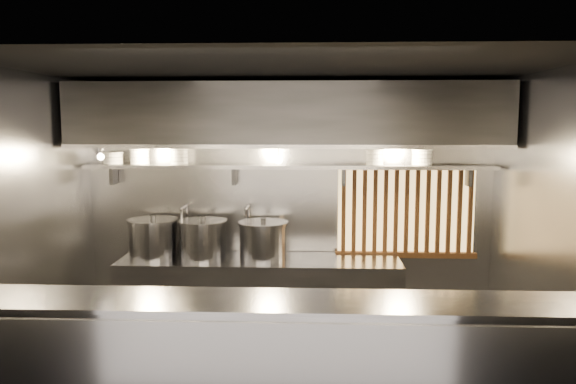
# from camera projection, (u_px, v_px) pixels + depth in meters

# --- Properties ---
(ceiling) EXTENTS (4.50, 4.50, 0.00)m
(ceiling) POSITION_uv_depth(u_px,v_px,m) (282.00, 68.00, 4.64)
(ceiling) COLOR black
(ceiling) RESTS_ON wall_back
(wall_back) EXTENTS (4.50, 0.00, 4.50)m
(wall_back) POSITION_uv_depth(u_px,v_px,m) (289.00, 208.00, 6.30)
(wall_back) COLOR gray
(wall_back) RESTS_ON floor
(wall_left) EXTENTS (0.00, 3.00, 3.00)m
(wall_left) POSITION_uv_depth(u_px,v_px,m) (25.00, 232.00, 4.91)
(wall_left) COLOR gray
(wall_left) RESTS_ON floor
(wall_right) EXTENTS (0.00, 3.00, 3.00)m
(wall_right) POSITION_uv_depth(u_px,v_px,m) (549.00, 237.00, 4.71)
(wall_right) COLOR gray
(wall_right) RESTS_ON floor
(serving_counter) EXTENTS (4.50, 0.56, 1.13)m
(serving_counter) POSITION_uv_depth(u_px,v_px,m) (275.00, 377.00, 3.96)
(serving_counter) COLOR gray
(serving_counter) RESTS_ON floor
(cooking_bench) EXTENTS (3.00, 0.70, 0.90)m
(cooking_bench) POSITION_uv_depth(u_px,v_px,m) (260.00, 300.00, 6.06)
(cooking_bench) COLOR gray
(cooking_bench) RESTS_ON floor
(bowl_shelf) EXTENTS (4.40, 0.34, 0.04)m
(bowl_shelf) POSITION_uv_depth(u_px,v_px,m) (288.00, 166.00, 6.06)
(bowl_shelf) COLOR gray
(bowl_shelf) RESTS_ON wall_back
(exhaust_hood) EXTENTS (4.40, 0.81, 0.65)m
(exhaust_hood) POSITION_uv_depth(u_px,v_px,m) (287.00, 115.00, 5.77)
(exhaust_hood) COLOR #2D2D30
(exhaust_hood) RESTS_ON ceiling
(wood_screen) EXTENTS (1.56, 0.09, 1.04)m
(wood_screen) POSITION_uv_depth(u_px,v_px,m) (406.00, 211.00, 6.20)
(wood_screen) COLOR #FFCD72
(wood_screen) RESTS_ON wall_back
(faucet_left) EXTENTS (0.04, 0.30, 0.50)m
(faucet_left) POSITION_uv_depth(u_px,v_px,m) (185.00, 217.00, 6.23)
(faucet_left) COLOR silver
(faucet_left) RESTS_ON wall_back
(faucet_right) EXTENTS (0.04, 0.30, 0.50)m
(faucet_right) POSITION_uv_depth(u_px,v_px,m) (248.00, 218.00, 6.20)
(faucet_right) COLOR silver
(faucet_right) RESTS_ON wall_back
(heat_lamp) EXTENTS (0.25, 0.35, 0.20)m
(heat_lamp) POSITION_uv_depth(u_px,v_px,m) (99.00, 151.00, 5.65)
(heat_lamp) COLOR gray
(heat_lamp) RESTS_ON exhaust_hood
(pendant_bulb) EXTENTS (0.09, 0.09, 0.19)m
(pendant_bulb) POSITION_uv_depth(u_px,v_px,m) (278.00, 160.00, 5.94)
(pendant_bulb) COLOR #2D2D30
(pendant_bulb) RESTS_ON exhaust_hood
(stock_pot_left) EXTENTS (0.68, 0.68, 0.46)m
(stock_pot_left) POSITION_uv_depth(u_px,v_px,m) (203.00, 239.00, 6.01)
(stock_pot_left) COLOR gray
(stock_pot_left) RESTS_ON cooking_bench
(stock_pot_mid) EXTENTS (0.60, 0.60, 0.46)m
(stock_pot_mid) POSITION_uv_depth(u_px,v_px,m) (153.00, 238.00, 6.06)
(stock_pot_mid) COLOR gray
(stock_pot_mid) RESTS_ON cooking_bench
(stock_pot_right) EXTENTS (0.71, 0.71, 0.44)m
(stock_pot_right) POSITION_uv_depth(u_px,v_px,m) (263.00, 240.00, 6.01)
(stock_pot_right) COLOR gray
(stock_pot_right) RESTS_ON cooking_bench
(bowl_stack_0) EXTENTS (0.23, 0.23, 0.13)m
(bowl_stack_0) POSITION_uv_depth(u_px,v_px,m) (113.00, 158.00, 6.13)
(bowl_stack_0) COLOR silver
(bowl_stack_0) RESTS_ON bowl_shelf
(bowl_stack_1) EXTENTS (0.22, 0.22, 0.17)m
(bowl_stack_1) POSITION_uv_depth(u_px,v_px,m) (140.00, 156.00, 6.12)
(bowl_stack_1) COLOR silver
(bowl_stack_1) RESTS_ON bowl_shelf
(bowl_stack_2) EXTENTS (0.20, 0.20, 0.17)m
(bowl_stack_2) POSITION_uv_depth(u_px,v_px,m) (179.00, 156.00, 6.10)
(bowl_stack_2) COLOR silver
(bowl_stack_2) RESTS_ON bowl_shelf
(bowl_stack_3) EXTENTS (0.20, 0.20, 0.17)m
(bowl_stack_3) POSITION_uv_depth(u_px,v_px,m) (375.00, 157.00, 6.01)
(bowl_stack_3) COLOR silver
(bowl_stack_3) RESTS_ON bowl_shelf
(bowl_stack_4) EXTENTS (0.23, 0.23, 0.17)m
(bowl_stack_4) POSITION_uv_depth(u_px,v_px,m) (422.00, 157.00, 5.99)
(bowl_stack_4) COLOR silver
(bowl_stack_4) RESTS_ON bowl_shelf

